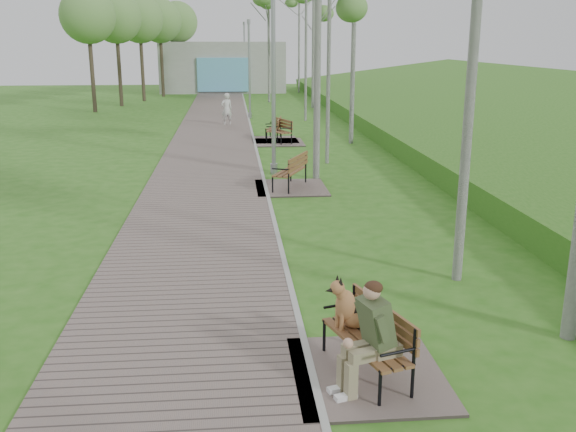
{
  "coord_description": "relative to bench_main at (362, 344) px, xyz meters",
  "views": [
    {
      "loc": [
        -0.97,
        -3.32,
        4.17
      ],
      "look_at": [
        0.0,
        7.52,
        1.17
      ],
      "focal_mm": 40.0,
      "sensor_mm": 36.0,
      "label": 1
    }
  ],
  "objects": [
    {
      "name": "lamp_post_second",
      "position": [
        -0.24,
        12.91,
        2.28
      ],
      "size": [
        0.23,
        0.23,
        5.88
      ],
      "color": "#929599",
      "rests_on": "ground"
    },
    {
      "name": "bench_second",
      "position": [
        0.08,
        10.81,
        -0.24
      ],
      "size": [
        2.02,
        2.24,
        1.24
      ],
      "color": "#72625C",
      "rests_on": "ground"
    },
    {
      "name": "bench_main",
      "position": [
        0.0,
        0.0,
        0.0
      ],
      "size": [
        1.91,
        2.12,
        1.66
      ],
      "color": "#72625C",
      "rests_on": "ground"
    },
    {
      "name": "building_north",
      "position": [
        -2.12,
        47.06,
        1.53
      ],
      "size": [
        10.0,
        5.2,
        4.0
      ],
      "color": "#9E9E99",
      "rests_on": "ground"
    },
    {
      "name": "kerb",
      "position": [
        -0.62,
        17.59,
        -0.44
      ],
      "size": [
        0.1,
        67.0,
        0.05
      ],
      "primitive_type": "cube",
      "color": "#999993",
      "rests_on": "ground"
    },
    {
      "name": "birch_far_c",
      "position": [
        3.59,
        33.4,
        5.79
      ],
      "size": [
        2.42,
        2.42,
        7.97
      ],
      "color": "silver",
      "rests_on": "ground"
    },
    {
      "name": "embankment",
      "position": [
        11.38,
        16.09,
        -0.47
      ],
      "size": [
        14.0,
        70.0,
        1.6
      ],
      "primitive_type": "cube",
      "color": "#50862E",
      "rests_on": "ground"
    },
    {
      "name": "lamp_post_third",
      "position": [
        -0.52,
        28.13,
        1.96
      ],
      "size": [
        0.2,
        0.2,
        5.2
      ],
      "color": "#929599",
      "rests_on": "ground"
    },
    {
      "name": "bench_third",
      "position": [
        0.38,
        19.32,
        -0.24
      ],
      "size": [
        1.99,
        2.21,
        1.22
      ],
      "color": "#72625C",
      "rests_on": "ground"
    },
    {
      "name": "lamp_post_far",
      "position": [
        -0.34,
        46.38,
        2.12
      ],
      "size": [
        0.21,
        0.21,
        5.54
      ],
      "color": "#929599",
      "rests_on": "ground"
    },
    {
      "name": "bench_far",
      "position": [
        0.23,
        19.99,
        -0.25
      ],
      "size": [
        1.93,
        2.14,
        1.18
      ],
      "color": "#72625C",
      "rests_on": "ground"
    },
    {
      "name": "walkway",
      "position": [
        -2.37,
        17.59,
        -0.45
      ],
      "size": [
        3.5,
        67.0,
        0.04
      ],
      "primitive_type": "cube",
      "color": "#72625C",
      "rests_on": "ground"
    },
    {
      "name": "birch_distant_a",
      "position": [
        1.09,
        37.36,
        6.11
      ],
      "size": [
        2.25,
        2.25,
        8.38
      ],
      "color": "silver",
      "rests_on": "ground"
    },
    {
      "name": "pedestrian_near",
      "position": [
        -1.78,
        25.32,
        0.33
      ],
      "size": [
        0.68,
        0.57,
        1.59
      ],
      "primitive_type": "imported",
      "rotation": [
        0.0,
        0.0,
        3.52
      ],
      "color": "silver",
      "rests_on": "ground"
    }
  ]
}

